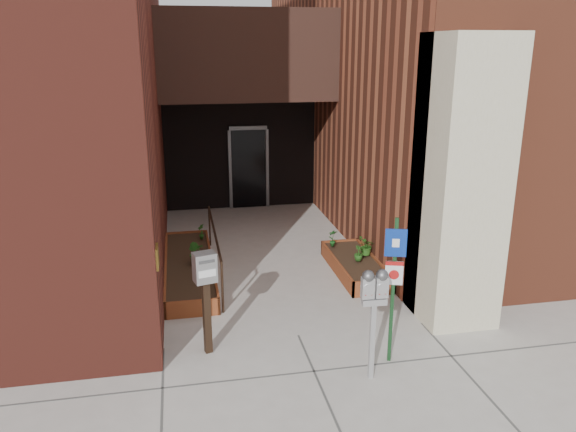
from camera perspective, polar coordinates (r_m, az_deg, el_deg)
ground at (r=8.69m, az=1.06°, el=-12.05°), size 80.00×80.00×0.00m
architecture at (r=14.42m, az=-5.76°, el=19.89°), size 20.00×14.60×10.00m
planter_left at (r=10.92m, az=-10.00°, el=-5.28°), size 0.90×3.60×0.30m
planter_right at (r=10.94m, az=6.85°, el=-5.08°), size 0.80×2.20×0.30m
handrail at (r=10.67m, az=-7.48°, el=-2.17°), size 0.04×3.34×0.90m
parking_meter at (r=7.24m, az=8.75°, el=-7.97°), size 0.34×0.17×1.53m
sign_post at (r=7.62m, az=10.69°, el=-5.99°), size 0.28×0.11×2.08m
payment_dropbox at (r=7.87m, az=-8.39°, el=-6.61°), size 0.35×0.29×1.51m
shrub_left_a at (r=9.98m, az=-8.24°, el=-5.07°), size 0.51×0.51×0.41m
shrub_left_b at (r=10.65m, az=-9.57°, el=-3.74°), size 0.29×0.29×0.39m
shrub_left_c at (r=10.71m, az=-8.99°, el=-3.73°), size 0.26×0.26×0.34m
shrub_left_d at (r=11.95m, az=-8.81°, el=-1.56°), size 0.21×0.21×0.33m
shrub_right_a at (r=10.72m, az=7.18°, el=-3.76°), size 0.23×0.23×0.29m
shrub_right_b at (r=11.41m, az=4.58°, el=-2.22°), size 0.20×0.20×0.36m
shrub_right_c at (r=11.00m, az=7.96°, el=-3.05°), size 0.46×0.46×0.37m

